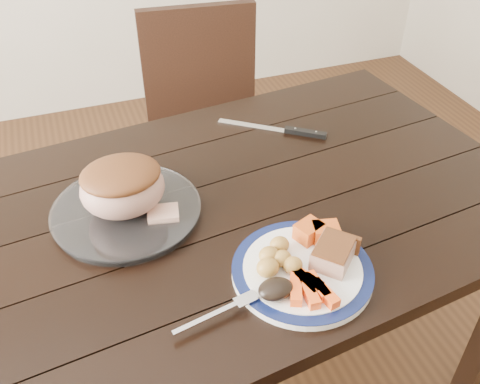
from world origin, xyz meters
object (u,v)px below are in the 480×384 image
object	(u,v)px
fork	(222,311)
serving_platter	(127,212)
pork_slice	(333,254)
carving_knife	(292,131)
dinner_plate	(302,271)
dining_table	(207,240)
chair_far	(207,124)
roast_joint	(123,188)

from	to	relation	value
fork	serving_platter	bearing A→B (deg)	96.75
pork_slice	fork	xyz separation A→B (m)	(-0.25, -0.04, -0.02)
fork	carving_knife	world-z (taller)	fork
serving_platter	dinner_plate	bearing A→B (deg)	-45.36
dining_table	carving_knife	world-z (taller)	carving_knife
fork	chair_far	bearing A→B (deg)	63.86
roast_joint	carving_knife	xyz separation A→B (m)	(0.51, 0.20, -0.07)
serving_platter	fork	bearing A→B (deg)	-72.22
chair_far	serving_platter	distance (m)	0.83
dining_table	fork	xyz separation A→B (m)	(-0.06, -0.31, 0.11)
chair_far	serving_platter	xyz separation A→B (m)	(-0.40, -0.69, 0.23)
chair_far	dining_table	bearing A→B (deg)	79.29
pork_slice	fork	bearing A→B (deg)	-170.00
chair_far	roast_joint	bearing A→B (deg)	66.06
dining_table	serving_platter	bearing A→B (deg)	164.51
pork_slice	roast_joint	size ratio (longest dim) A/B	0.48
dining_table	pork_slice	bearing A→B (deg)	-53.87
serving_platter	roast_joint	size ratio (longest dim) A/B	1.77
pork_slice	chair_far	bearing A→B (deg)	88.36
dining_table	serving_platter	size ratio (longest dim) A/B	5.04
dining_table	carving_knife	bearing A→B (deg)	36.44
dinner_plate	carving_knife	world-z (taller)	dinner_plate
dining_table	fork	bearing A→B (deg)	-101.06
serving_platter	pork_slice	bearing A→B (deg)	-40.37
dinner_plate	pork_slice	world-z (taller)	pork_slice
serving_platter	roast_joint	distance (m)	0.07
dinner_plate	serving_platter	bearing A→B (deg)	134.64
pork_slice	carving_knife	world-z (taller)	pork_slice
pork_slice	roast_joint	distance (m)	0.49
roast_joint	dining_table	bearing A→B (deg)	-15.49
serving_platter	roast_joint	world-z (taller)	roast_joint
chair_far	roast_joint	world-z (taller)	chair_far
chair_far	carving_knife	size ratio (longest dim) A/B	3.47
dinner_plate	pork_slice	xyz separation A→B (m)	(0.06, -0.01, 0.03)
pork_slice	dining_table	bearing A→B (deg)	126.13
carving_knife	dinner_plate	bearing A→B (deg)	-74.97
dining_table	carving_knife	xyz separation A→B (m)	(0.33, 0.25, 0.10)
pork_slice	fork	distance (m)	0.26
dining_table	fork	distance (m)	0.34
dining_table	roast_joint	bearing A→B (deg)	164.51
fork	roast_joint	bearing A→B (deg)	96.75
pork_slice	carving_knife	bearing A→B (deg)	74.59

